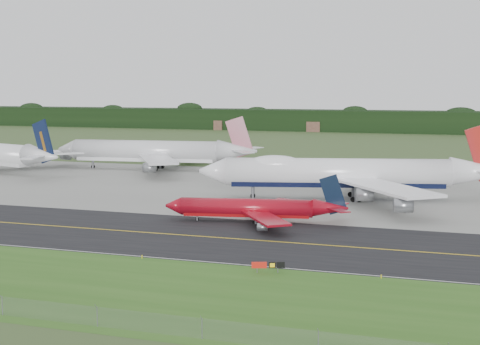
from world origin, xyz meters
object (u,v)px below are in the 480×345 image
object	(u,v)px
jet_ba_747	(348,173)
taxiway_sign	(268,265)
jet_red_737	(257,208)
jet_star_tail	(156,152)

from	to	relation	value
jet_ba_747	taxiway_sign	world-z (taller)	jet_ba_747
jet_red_737	taxiway_sign	distance (m)	34.98
jet_star_tail	taxiway_sign	size ratio (longest dim) A/B	14.42
jet_star_tail	taxiway_sign	world-z (taller)	jet_star_tail
jet_star_tail	taxiway_sign	distance (m)	118.53
jet_ba_747	taxiway_sign	size ratio (longest dim) A/B	15.76
jet_red_737	taxiway_sign	world-z (taller)	jet_red_737
jet_red_737	jet_star_tail	distance (m)	84.88
taxiway_sign	jet_ba_747	bearing A→B (deg)	88.36
jet_ba_747	taxiway_sign	bearing A→B (deg)	-91.64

